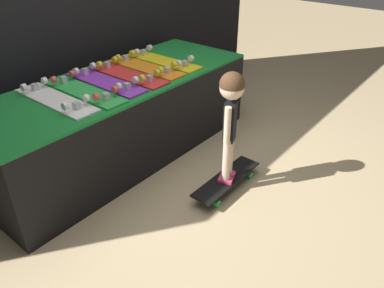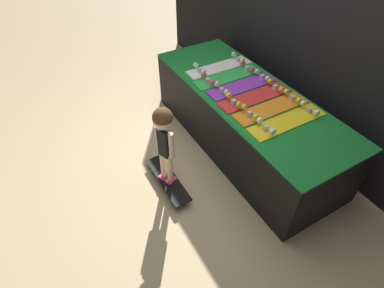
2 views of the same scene
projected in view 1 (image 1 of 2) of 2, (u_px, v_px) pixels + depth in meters
ground_plane at (169, 174)px, 3.11m from camera, size 16.00×16.00×0.00m
back_wall at (61, 10)px, 3.16m from camera, size 5.46×0.10×2.32m
display_rack at (122, 118)px, 3.22m from camera, size 2.42×0.89×0.70m
skateboard_white_on_rack at (55, 99)px, 2.68m from camera, size 0.20×0.78×0.09m
skateboard_green_on_rack at (84, 91)px, 2.80m from camera, size 0.20×0.78×0.09m
skateboard_purple_on_rack at (105, 81)px, 2.97m from camera, size 0.20×0.78×0.09m
skateboard_red_on_rack at (128, 74)px, 3.11m from camera, size 0.20×0.78×0.09m
skateboard_orange_on_rack at (146, 66)px, 3.27m from camera, size 0.20×0.78×0.09m
skateboard_yellow_on_rack at (163, 60)px, 3.41m from camera, size 0.20×0.78×0.09m
skateboard_on_floor at (227, 180)px, 2.91m from camera, size 0.69×0.18×0.09m
child at (231, 108)px, 2.59m from camera, size 0.20×0.17×0.86m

